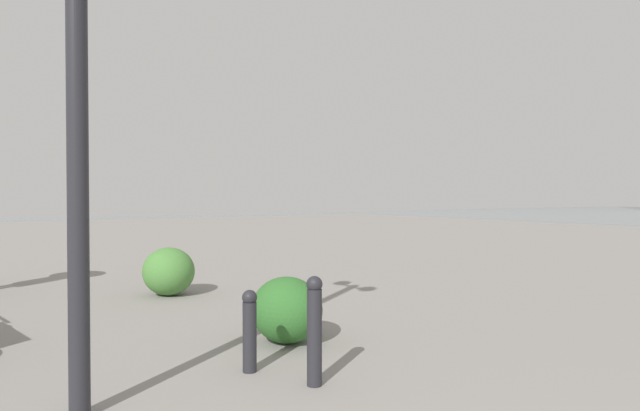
{
  "coord_description": "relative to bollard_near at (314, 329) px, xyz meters",
  "views": [
    {
      "loc": [
        0.42,
        1.2,
        1.51
      ],
      "look_at": [
        10.45,
        -5.4,
        1.29
      ],
      "focal_mm": 29.96,
      "sensor_mm": 36.0,
      "label": 1
    }
  ],
  "objects": [
    {
      "name": "shrub_low",
      "position": [
        1.21,
        -0.44,
        -0.12
      ],
      "size": [
        0.79,
        0.71,
        0.67
      ],
      "color": "#2D6628",
      "rests_on": "ground"
    },
    {
      "name": "bollard_near",
      "position": [
        0.0,
        0.0,
        0.0
      ],
      "size": [
        0.13,
        0.13,
        0.87
      ],
      "color": "#232328",
      "rests_on": "ground"
    },
    {
      "name": "bollard_mid",
      "position": [
        0.58,
        0.28,
        -0.09
      ],
      "size": [
        0.13,
        0.13,
        0.7
      ],
      "color": "#232328",
      "rests_on": "ground"
    },
    {
      "name": "shrub_round",
      "position": [
        4.46,
        -0.24,
        -0.09
      ],
      "size": [
        0.85,
        0.77,
        0.72
      ],
      "color": "#477F38",
      "rests_on": "ground"
    }
  ]
}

